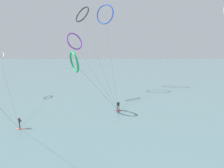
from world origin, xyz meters
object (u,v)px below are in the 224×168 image
Objects in this scene: surfer_coral at (20,124)px; kite_charcoal at (82,14)px; kite_cobalt at (105,14)px; surfer_crimson at (118,106)px; kite_violet at (75,41)px; kite_emerald at (74,62)px.

surfer_coral is 31.79m from kite_charcoal.
kite_cobalt reaches higher than kite_charcoal.
kite_charcoal is (-8.18, 16.86, 18.24)m from surfer_crimson.
kite_charcoal is 10.78m from kite_violet.
kite_emerald is at bearing -38.81° from kite_charcoal.
surfer_crimson is 26.15m from kite_charcoal.
surfer_crimson is 0.08× the size of kite_charcoal.
surfer_crimson is 0.16× the size of kite_emerald.
kite_cobalt is at bearing -74.57° from surfer_crimson.
kite_cobalt is 2.36× the size of kite_emerald.
surfer_crimson is at bearing 95.01° from surfer_coral.
kite_emerald reaches higher than surfer_coral.
kite_charcoal reaches higher than kite_violet.
surfer_crimson is 0.12× the size of kite_violet.
surfer_crimson and surfer_coral have the same top height.
surfer_coral is 0.07× the size of kite_cobalt.
kite_cobalt is 27.55m from kite_emerald.
kite_cobalt is (11.09, 31.68, 19.22)m from surfer_coral.
surfer_coral is at bearing 109.10° from kite_emerald.
surfer_crimson is 1.00× the size of surfer_coral.
kite_charcoal is at bearing -55.68° from surfer_crimson.
surfer_coral is 38.68m from kite_cobalt.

